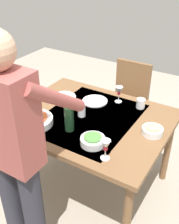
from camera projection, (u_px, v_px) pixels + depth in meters
ground_plane at (90, 184)px, 2.71m from camera, size 6.00×6.00×0.00m
dining_table at (90, 125)px, 2.34m from camera, size 1.30×1.05×0.78m
chair_near at (128, 97)px, 3.11m from camera, size 0.40×0.40×0.91m
person_server at (14, 149)px, 1.65m from camera, size 0.42×0.61×1.69m
wine_bottle at (69, 118)px, 2.09m from camera, size 0.07×0.07×0.30m
wine_glass_left at (119, 92)px, 2.47m from camera, size 0.07×0.07×0.15m
wine_glass_right at (105, 146)px, 1.81m from camera, size 0.07×0.07×0.15m
water_cup_near_left at (141, 103)px, 2.41m from camera, size 0.08×0.08×0.09m
water_cup_near_right at (82, 110)px, 2.29m from camera, size 0.06×0.06×0.11m
serving_bowl_pasta at (34, 120)px, 2.20m from camera, size 0.30×0.30×0.07m
side_bowl_salad at (93, 140)px, 1.98m from camera, size 0.18×0.18×0.07m
side_bowl_bread at (152, 130)px, 2.08m from camera, size 0.16×0.16×0.07m
dinner_plate_near at (95, 101)px, 2.52m from camera, size 0.23×0.23×0.01m
dinner_plate_far at (64, 97)px, 2.59m from camera, size 0.23×0.23×0.01m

